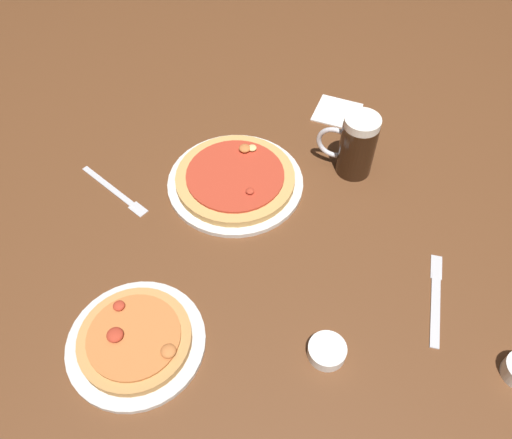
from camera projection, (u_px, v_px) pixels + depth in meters
name	position (u px, v px, depth m)	size (l,w,h in m)	color
ground_plane	(256.00, 229.00, 1.16)	(2.40, 2.40, 0.03)	brown
pizza_plate_near	(135.00, 340.00, 0.96)	(0.27, 0.27, 0.05)	silver
pizza_plate_far	(235.00, 180.00, 1.22)	(0.33, 0.33, 0.05)	silver
beer_mug_dark	(356.00, 145.00, 1.20)	(0.14, 0.09, 0.16)	black
ramekin_sauce	(327.00, 351.00, 0.95)	(0.07, 0.07, 0.03)	white
napkin_folded	(337.00, 112.00, 1.39)	(0.12, 0.12, 0.01)	white
fork_left	(115.00, 191.00, 1.21)	(0.17, 0.18, 0.01)	silver
knife_right	(436.00, 298.00, 1.03)	(0.09, 0.21, 0.01)	silver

